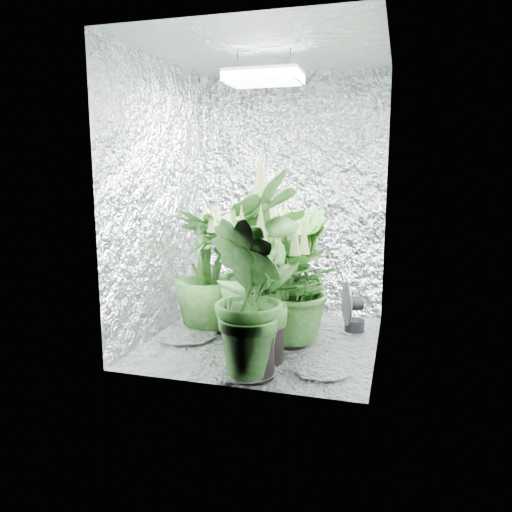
{
  "coord_description": "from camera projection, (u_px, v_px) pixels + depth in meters",
  "views": [
    {
      "loc": [
        0.91,
        -3.33,
        1.23
      ],
      "look_at": [
        -0.05,
        0.0,
        0.62
      ],
      "focal_mm": 35.0,
      "sensor_mm": 36.0,
      "label": 1
    }
  ],
  "objects": [
    {
      "name": "ground",
      "position": [
        263.0,
        340.0,
        3.62
      ],
      "size": [
        1.6,
        1.6,
        0.0
      ],
      "primitive_type": "plane",
      "color": "white",
      "rests_on": "ground"
    },
    {
      "name": "walls",
      "position": [
        263.0,
        202.0,
        3.44
      ],
      "size": [
        1.62,
        1.62,
        2.0
      ],
      "color": "white",
      "rests_on": "ground"
    },
    {
      "name": "ceiling",
      "position": [
        264.0,
        50.0,
        3.27
      ],
      "size": [
        1.6,
        1.6,
        0.01
      ],
      "primitive_type": "cube",
      "color": "white",
      "rests_on": "walls"
    },
    {
      "name": "grow_lamp",
      "position": [
        264.0,
        77.0,
        3.3
      ],
      "size": [
        0.5,
        0.3,
        0.22
      ],
      "color": "gray",
      "rests_on": "ceiling"
    },
    {
      "name": "plant_a",
      "position": [
        262.0,
        268.0,
        3.79
      ],
      "size": [
        0.94,
        0.94,
        1.02
      ],
      "rotation": [
        0.0,
        0.0,
        0.12
      ],
      "color": "black",
      "rests_on": "ground"
    },
    {
      "name": "plant_b",
      "position": [
        271.0,
        267.0,
        4.13
      ],
      "size": [
        0.62,
        0.62,
        0.94
      ],
      "rotation": [
        0.0,
        0.0,
        0.99
      ],
      "color": "black",
      "rests_on": "ground"
    },
    {
      "name": "plant_c",
      "position": [
        297.0,
        274.0,
        3.69
      ],
      "size": [
        0.54,
        0.54,
        1.01
      ],
      "rotation": [
        0.0,
        0.0,
        1.66
      ],
      "color": "black",
      "rests_on": "ground"
    },
    {
      "name": "plant_d",
      "position": [
        207.0,
        271.0,
        3.79
      ],
      "size": [
        0.66,
        0.66,
        1.0
      ],
      "rotation": [
        0.0,
        0.0,
        2.76
      ],
      "color": "black",
      "rests_on": "ground"
    },
    {
      "name": "plant_e",
      "position": [
        290.0,
        288.0,
        3.47
      ],
      "size": [
        0.94,
        0.94,
        0.88
      ],
      "rotation": [
        0.0,
        0.0,
        3.57
      ],
      "color": "black",
      "rests_on": "ground"
    },
    {
      "name": "plant_f",
      "position": [
        260.0,
        268.0,
        3.14
      ],
      "size": [
        0.82,
        0.82,
        1.32
      ],
      "rotation": [
        0.0,
        0.0,
        4.36
      ],
      "color": "black",
      "rests_on": "ground"
    },
    {
      "name": "plant_g",
      "position": [
        251.0,
        300.0,
        2.91
      ],
      "size": [
        0.72,
        0.72,
        1.03
      ],
      "rotation": [
        0.0,
        0.0,
        5.33
      ],
      "color": "black",
      "rests_on": "ground"
    },
    {
      "name": "plant_h",
      "position": [
        256.0,
        278.0,
        3.56
      ],
      "size": [
        0.57,
        0.57,
        1.01
      ],
      "rotation": [
        0.0,
        0.0,
        6.16
      ],
      "color": "black",
      "rests_on": "ground"
    },
    {
      "name": "circulation_fan",
      "position": [
        351.0,
        310.0,
        3.8
      ],
      "size": [
        0.2,
        0.32,
        0.38
      ],
      "rotation": [
        0.0,
        0.0,
        0.31
      ],
      "color": "black",
      "rests_on": "ground"
    },
    {
      "name": "plant_label",
      "position": [
        260.0,
        331.0,
        2.89
      ],
      "size": [
        0.05,
        0.05,
        0.08
      ],
      "primitive_type": "cube",
      "rotation": [
        -0.21,
        0.0,
        0.59
      ],
      "color": "white",
      "rests_on": "plant_g"
    }
  ]
}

